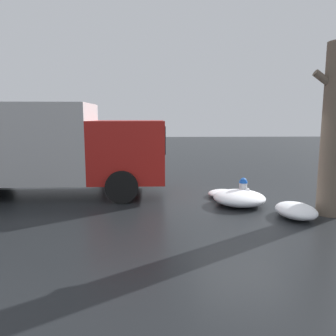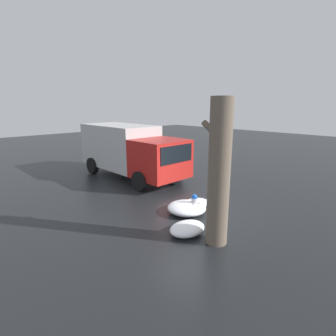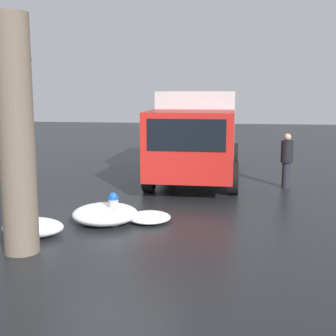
# 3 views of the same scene
# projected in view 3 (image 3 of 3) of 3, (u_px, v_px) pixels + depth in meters

# --- Properties ---
(ground_plane) EXTENTS (60.00, 60.00, 0.00)m
(ground_plane) POSITION_uv_depth(u_px,v_px,m) (114.00, 225.00, 9.72)
(ground_plane) COLOR black
(fire_hydrant) EXTENTS (0.41, 0.35, 0.70)m
(fire_hydrant) POSITION_uv_depth(u_px,v_px,m) (113.00, 209.00, 9.66)
(fire_hydrant) COLOR #B7B7BC
(fire_hydrant) RESTS_ON ground_plane
(tree_trunk) EXTENTS (0.91, 0.60, 4.02)m
(tree_trunk) POSITION_uv_depth(u_px,v_px,m) (16.00, 136.00, 7.80)
(tree_trunk) COLOR #6B5B4C
(tree_trunk) RESTS_ON ground_plane
(delivery_truck) EXTENTS (6.63, 2.58, 2.73)m
(delivery_truck) POSITION_uv_depth(u_px,v_px,m) (198.00, 131.00, 14.76)
(delivery_truck) COLOR red
(delivery_truck) RESTS_ON ground_plane
(pedestrian) EXTENTS (0.34, 0.34, 1.57)m
(pedestrian) POSITION_uv_depth(u_px,v_px,m) (287.00, 158.00, 13.30)
(pedestrian) COLOR #23232D
(pedestrian) RESTS_ON ground_plane
(snow_pile_by_hydrant) EXTENTS (0.90, 1.20, 0.33)m
(snow_pile_by_hydrant) POSITION_uv_depth(u_px,v_px,m) (33.00, 227.00, 9.01)
(snow_pile_by_hydrant) COLOR white
(snow_pile_by_hydrant) RESTS_ON ground_plane
(snow_pile_curbside) EXTENTS (0.93, 0.91, 0.20)m
(snow_pile_curbside) POSITION_uv_depth(u_px,v_px,m) (149.00, 217.00, 9.97)
(snow_pile_curbside) COLOR white
(snow_pile_curbside) RESTS_ON ground_plane
(snow_pile_by_tree) EXTENTS (1.38, 1.38, 0.39)m
(snow_pile_by_tree) POSITION_uv_depth(u_px,v_px,m) (105.00, 214.00, 9.87)
(snow_pile_by_tree) COLOR white
(snow_pile_by_tree) RESTS_ON ground_plane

